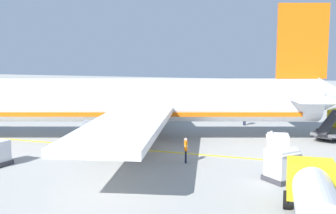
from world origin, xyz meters
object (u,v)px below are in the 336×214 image
object	(u,v)px
cargo_container_near	(282,165)
cargo_container_far	(277,146)
service_truck_catering	(314,197)
crew_supervisor	(186,148)
airliner_foreground	(121,101)
crew_marshaller	(245,116)

from	to	relation	value
cargo_container_near	cargo_container_far	world-z (taller)	cargo_container_near
service_truck_catering	crew_supervisor	distance (m)	11.83
airliner_foreground	cargo_container_far	world-z (taller)	airliner_foreground
cargo_container_near	crew_marshaller	xyz separation A→B (m)	(18.61, 4.77, 0.00)
cargo_container_far	cargo_container_near	bearing A→B (deg)	-173.66
airliner_foreground	crew_supervisor	distance (m)	10.06
service_truck_catering	cargo_container_far	size ratio (longest dim) A/B	3.55
cargo_container_near	cargo_container_far	size ratio (longest dim) A/B	1.23
crew_marshaller	crew_supervisor	xyz separation A→B (m)	(-16.45, 1.79, 0.07)
service_truck_catering	cargo_container_far	world-z (taller)	service_truck_catering
airliner_foreground	crew_supervisor	xyz separation A→B (m)	(-5.97, -7.75, -2.34)
service_truck_catering	crew_supervisor	size ratio (longest dim) A/B	3.87
service_truck_catering	crew_supervisor	world-z (taller)	service_truck_catering
crew_marshaller	airliner_foreground	bearing A→B (deg)	137.69
cargo_container_far	crew_marshaller	size ratio (longest dim) A/B	1.15
cargo_container_near	crew_marshaller	distance (m)	19.21
cargo_container_near	airliner_foreground	bearing A→B (deg)	60.39
airliner_foreground	cargo_container_far	distance (m)	14.22
airliner_foreground	cargo_container_near	xyz separation A→B (m)	(-8.13, -14.31, -2.41)
airliner_foreground	cargo_container_near	bearing A→B (deg)	-119.61
service_truck_catering	cargo_container_near	distance (m)	6.56
service_truck_catering	crew_supervisor	xyz separation A→B (m)	(8.49, 8.23, -0.34)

